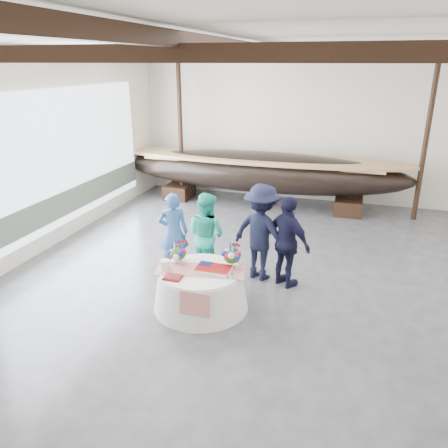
% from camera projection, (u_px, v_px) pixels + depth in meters
% --- Properties ---
extents(floor, '(10.00, 12.00, 0.01)m').
position_uv_depth(floor, '(251.00, 280.00, 8.87)').
color(floor, '#3D3D42').
rests_on(floor, ground).
extents(wall_back, '(10.00, 0.02, 4.50)m').
position_uv_depth(wall_back, '(299.00, 128.00, 13.45)').
color(wall_back, silver).
rests_on(wall_back, ground).
extents(wall_front, '(10.00, 0.02, 4.50)m').
position_uv_depth(wall_front, '(28.00, 391.00, 2.71)').
color(wall_front, silver).
rests_on(wall_front, ground).
extents(wall_left, '(0.02, 12.00, 4.50)m').
position_uv_depth(wall_left, '(29.00, 156.00, 9.47)').
color(wall_left, silver).
rests_on(wall_left, ground).
extents(ceiling, '(10.00, 12.00, 0.01)m').
position_uv_depth(ceiling, '(257.00, 41.00, 7.30)').
color(ceiling, white).
rests_on(ceiling, wall_back).
extents(pavilion_structure, '(9.80, 11.76, 4.50)m').
position_uv_depth(pavilion_structure, '(266.00, 71.00, 8.22)').
color(pavilion_structure, black).
rests_on(pavilion_structure, ground).
extents(open_bay, '(0.03, 7.00, 3.20)m').
position_uv_depth(open_bay, '(63.00, 165.00, 10.50)').
color(open_bay, silver).
rests_on(open_bay, ground).
extents(longboat_display, '(8.85, 1.77, 1.66)m').
position_uv_depth(longboat_display, '(260.00, 171.00, 13.15)').
color(longboat_display, black).
rests_on(longboat_display, ground).
extents(banquet_table, '(1.70, 1.70, 0.73)m').
position_uv_depth(banquet_table, '(201.00, 289.00, 7.79)').
color(banquet_table, silver).
rests_on(banquet_table, ground).
extents(tabletop_items, '(1.64, 0.98, 0.40)m').
position_uv_depth(tabletop_items, '(202.00, 259.00, 7.75)').
color(tabletop_items, red).
rests_on(tabletop_items, banquet_table).
extents(guest_woman_blue, '(0.73, 0.62, 1.70)m').
position_uv_depth(guest_woman_blue, '(173.00, 232.00, 9.04)').
color(guest_woman_blue, '#2A5088').
rests_on(guest_woman_blue, ground).
extents(guest_woman_teal, '(1.03, 0.91, 1.76)m').
position_uv_depth(guest_woman_teal, '(206.00, 235.00, 8.82)').
color(guest_woman_teal, '#22B199').
rests_on(guest_woman_teal, ground).
extents(guest_man_left, '(1.44, 1.11, 1.97)m').
position_uv_depth(guest_man_left, '(262.00, 232.00, 8.66)').
color(guest_man_left, black).
rests_on(guest_man_left, ground).
extents(guest_man_right, '(1.14, 0.96, 1.83)m').
position_uv_depth(guest_man_right, '(287.00, 243.00, 8.37)').
color(guest_man_right, black).
rests_on(guest_man_right, ground).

